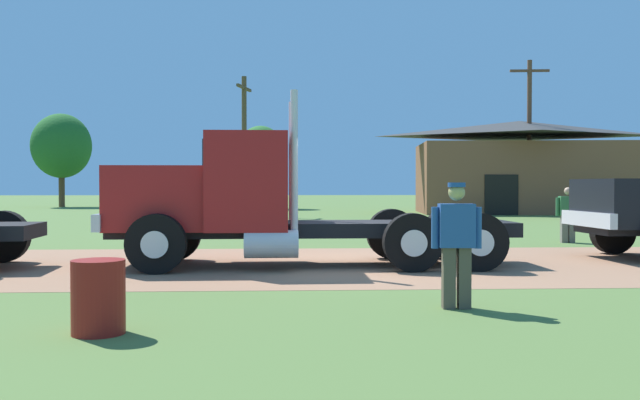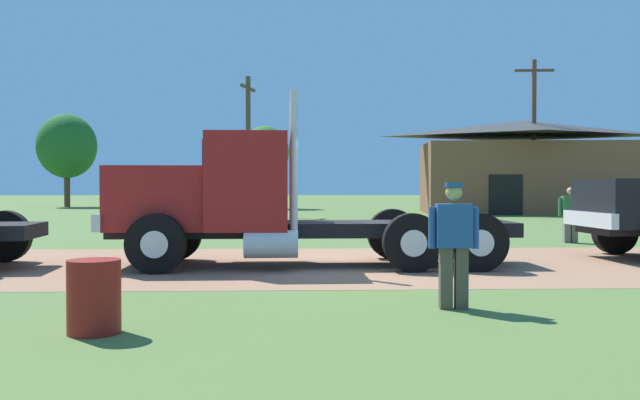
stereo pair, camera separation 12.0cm
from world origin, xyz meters
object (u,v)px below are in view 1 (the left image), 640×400
Objects in this scene: visitor_far_side at (568,213)px; utility_pole_near at (244,142)px; utility_pole_far at (529,133)px; visitor_standing_near at (456,240)px; shed_building at (519,169)px; truck_foreground_white at (250,204)px; steel_barrel at (98,297)px.

visitor_far_side is 0.21× the size of utility_pole_near.
utility_pole_near is 0.84× the size of utility_pole_far.
utility_pole_near is at bearing 99.44° from visitor_standing_near.
visitor_far_side is 0.12× the size of shed_building.
utility_pole_far reaches higher than shed_building.
truck_foreground_white reaches higher than steel_barrel.
shed_building is 2.34m from utility_pole_far.
visitor_far_side is 21.18m from shed_building.
utility_pole_far reaches higher than utility_pole_near.
visitor_standing_near is 11.46m from visitor_far_side.
utility_pole_far is (14.43, 24.30, 3.36)m from truck_foreground_white.
utility_pole_near reaches higher than truck_foreground_white.
steel_barrel is at bearing -89.52° from utility_pole_near.
steel_barrel is 0.09× the size of utility_pole_far.
truck_foreground_white is 4.95× the size of visitor_standing_near.
visitor_far_side is at bearing -59.22° from utility_pole_near.
visitor_far_side is 20.09m from utility_pole_near.
steel_barrel is 34.54m from utility_pole_far.
truck_foreground_white is 29.23m from shed_building.
visitor_standing_near is (2.96, -4.84, -0.35)m from truck_foreground_white.
steel_barrel is at bearing -117.31° from utility_pole_far.
utility_pole_near is at bearing -172.45° from utility_pole_far.
steel_barrel is (-4.25, -1.32, -0.50)m from visitor_standing_near.
visitor_far_side is (5.67, 9.96, -0.06)m from visitor_standing_near.
steel_barrel is (-9.92, -11.29, -0.44)m from visitor_far_side.
utility_pole_near is (-15.80, -3.29, 1.32)m from shed_building.
shed_building is 1.44× the size of utility_pole_far.
visitor_standing_near is 1.06× the size of visitor_far_side.
truck_foreground_white is at bearing 121.43° from visitor_standing_near.
visitor_far_side is at bearing 60.36° from visitor_standing_near.
visitor_far_side reaches higher than steel_barrel.
steel_barrel is 35.32m from shed_building.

